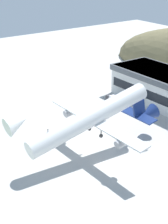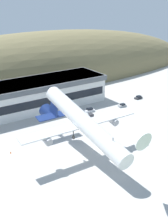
{
  "view_description": "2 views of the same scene",
  "coord_description": "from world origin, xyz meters",
  "px_view_note": "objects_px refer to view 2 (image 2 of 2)",
  "views": [
    {
      "loc": [
        68.65,
        -58.03,
        54.85
      ],
      "look_at": [
        -10.68,
        -0.93,
        12.38
      ],
      "focal_mm": 60.0,
      "sensor_mm": 36.0,
      "label": 1
    },
    {
      "loc": [
        -55.49,
        -71.95,
        49.21
      ],
      "look_at": [
        -4.11,
        3.83,
        12.72
      ],
      "focal_mm": 50.0,
      "sensor_mm": 36.0,
      "label": 2
    }
  ],
  "objects_px": {
    "terminal_building": "(22,95)",
    "traffic_cone_0": "(11,152)",
    "cargo_airplane": "(83,123)",
    "service_car_2": "(89,110)",
    "fuel_truck": "(83,118)",
    "service_car_1": "(122,105)",
    "service_car_0": "(138,97)"
  },
  "relations": [
    {
      "from": "service_car_0",
      "to": "fuel_truck",
      "type": "distance_m",
      "value": 37.62
    },
    {
      "from": "service_car_1",
      "to": "traffic_cone_0",
      "type": "bearing_deg",
      "value": -168.18
    },
    {
      "from": "terminal_building",
      "to": "fuel_truck",
      "type": "xyz_separation_m",
      "value": [
        15.03,
        -23.91,
        -5.43
      ]
    },
    {
      "from": "terminal_building",
      "to": "traffic_cone_0",
      "type": "distance_m",
      "value": 37.84
    },
    {
      "from": "cargo_airplane",
      "to": "service_car_0",
      "type": "distance_m",
      "value": 61.41
    },
    {
      "from": "service_car_0",
      "to": "traffic_cone_0",
      "type": "height_order",
      "value": "service_car_0"
    },
    {
      "from": "cargo_airplane",
      "to": "service_car_2",
      "type": "relative_size",
      "value": 11.03
    },
    {
      "from": "cargo_airplane",
      "to": "service_car_1",
      "type": "xyz_separation_m",
      "value": [
        38.93,
        26.26,
        -10.8
      ]
    },
    {
      "from": "service_car_0",
      "to": "service_car_1",
      "type": "bearing_deg",
      "value": -163.72
    },
    {
      "from": "service_car_0",
      "to": "service_car_2",
      "type": "xyz_separation_m",
      "value": [
        -29.06,
        -0.62,
        0.06
      ]
    },
    {
      "from": "terminal_building",
      "to": "service_car_0",
      "type": "distance_m",
      "value": 54.74
    },
    {
      "from": "service_car_1",
      "to": "cargo_airplane",
      "type": "bearing_deg",
      "value": -146.0
    },
    {
      "from": "fuel_truck",
      "to": "service_car_2",
      "type": "bearing_deg",
      "value": 41.95
    },
    {
      "from": "service_car_0",
      "to": "traffic_cone_0",
      "type": "relative_size",
      "value": 7.01
    },
    {
      "from": "terminal_building",
      "to": "traffic_cone_0",
      "type": "xyz_separation_m",
      "value": [
        -18.74,
        -32.2,
        -6.63
      ]
    },
    {
      "from": "cargo_airplane",
      "to": "traffic_cone_0",
      "type": "bearing_deg",
      "value": 141.9
    },
    {
      "from": "service_car_1",
      "to": "traffic_cone_0",
      "type": "height_order",
      "value": "service_car_1"
    },
    {
      "from": "terminal_building",
      "to": "fuel_truck",
      "type": "relative_size",
      "value": 9.16
    },
    {
      "from": "terminal_building",
      "to": "traffic_cone_0",
      "type": "relative_size",
      "value": 130.06
    },
    {
      "from": "cargo_airplane",
      "to": "service_car_2",
      "type": "distance_m",
      "value": 39.15
    },
    {
      "from": "terminal_building",
      "to": "cargo_airplane",
      "type": "relative_size",
      "value": 1.47
    },
    {
      "from": "service_car_2",
      "to": "traffic_cone_0",
      "type": "distance_m",
      "value": 44.26
    },
    {
      "from": "terminal_building",
      "to": "service_car_2",
      "type": "relative_size",
      "value": 16.18
    },
    {
      "from": "cargo_airplane",
      "to": "terminal_building",
      "type": "bearing_deg",
      "value": 89.37
    },
    {
      "from": "service_car_1",
      "to": "service_car_0",
      "type": "bearing_deg",
      "value": 16.28
    },
    {
      "from": "service_car_1",
      "to": "fuel_truck",
      "type": "distance_m",
      "value": 23.69
    },
    {
      "from": "service_car_2",
      "to": "fuel_truck",
      "type": "relative_size",
      "value": 0.57
    },
    {
      "from": "service_car_0",
      "to": "service_car_2",
      "type": "height_order",
      "value": "service_car_2"
    },
    {
      "from": "cargo_airplane",
      "to": "fuel_truck",
      "type": "relative_size",
      "value": 6.24
    },
    {
      "from": "cargo_airplane",
      "to": "fuel_truck",
      "type": "height_order",
      "value": "cargo_airplane"
    },
    {
      "from": "terminal_building",
      "to": "cargo_airplane",
      "type": "height_order",
      "value": "cargo_airplane"
    },
    {
      "from": "cargo_airplane",
      "to": "service_car_0",
      "type": "bearing_deg",
      "value": 29.95
    }
  ]
}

